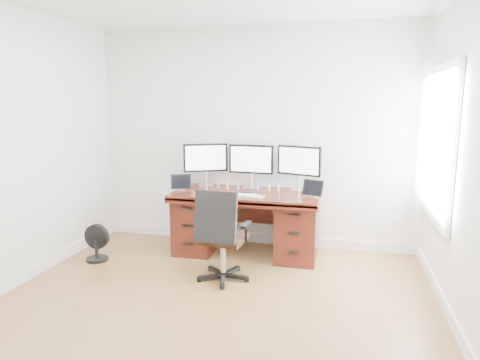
% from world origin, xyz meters
% --- Properties ---
extents(ground, '(4.50, 4.50, 0.00)m').
position_xyz_m(ground, '(0.00, 0.00, 0.00)').
color(ground, brown).
rests_on(ground, ground).
extents(back_wall, '(4.00, 0.10, 2.70)m').
position_xyz_m(back_wall, '(0.00, 2.25, 1.35)').
color(back_wall, white).
rests_on(back_wall, ground).
extents(desk, '(1.70, 0.80, 0.75)m').
position_xyz_m(desk, '(0.00, 1.83, 0.40)').
color(desk, '#41140D').
rests_on(desk, ground).
extents(office_chair, '(0.56, 0.55, 0.96)m').
position_xyz_m(office_chair, '(-0.06, 0.98, 0.32)').
color(office_chair, black).
rests_on(office_chair, ground).
extents(floor_fan, '(0.29, 0.25, 0.42)m').
position_xyz_m(floor_fan, '(-1.61, 1.18, 0.20)').
color(floor_fan, black).
rests_on(floor_fan, ground).
extents(monitor_left, '(0.51, 0.28, 0.53)m').
position_xyz_m(monitor_left, '(-0.58, 2.07, 1.09)').
color(monitor_left, silver).
rests_on(monitor_left, desk).
extents(monitor_center, '(0.55, 0.15, 0.53)m').
position_xyz_m(monitor_center, '(-0.00, 2.07, 1.09)').
color(monitor_center, silver).
rests_on(monitor_center, desk).
extents(monitor_right, '(0.53, 0.21, 0.53)m').
position_xyz_m(monitor_right, '(0.58, 2.07, 1.09)').
color(monitor_right, silver).
rests_on(monitor_right, desk).
extents(tablet_left, '(0.25, 0.15, 0.19)m').
position_xyz_m(tablet_left, '(-0.79, 1.75, 0.84)').
color(tablet_left, silver).
rests_on(tablet_left, desk).
extents(tablet_right, '(0.25, 0.15, 0.19)m').
position_xyz_m(tablet_right, '(0.77, 1.75, 0.84)').
color(tablet_right, silver).
rests_on(tablet_right, desk).
extents(keyboard, '(0.29, 0.14, 0.01)m').
position_xyz_m(keyboard, '(0.01, 1.62, 0.76)').
color(keyboard, silver).
rests_on(keyboard, desk).
extents(trackpad, '(0.16, 0.16, 0.01)m').
position_xyz_m(trackpad, '(0.18, 1.59, 0.76)').
color(trackpad, silver).
rests_on(trackpad, desk).
extents(drawing_tablet, '(0.20, 0.13, 0.01)m').
position_xyz_m(drawing_tablet, '(-0.25, 1.63, 0.76)').
color(drawing_tablet, black).
rests_on(drawing_tablet, desk).
extents(phone, '(0.14, 0.07, 0.01)m').
position_xyz_m(phone, '(0.04, 1.80, 0.76)').
color(phone, black).
rests_on(phone, desk).
extents(figurine_brown, '(0.03, 0.03, 0.08)m').
position_xyz_m(figurine_brown, '(-0.39, 1.95, 0.79)').
color(figurine_brown, '#946B45').
rests_on(figurine_brown, desk).
extents(figurine_orange, '(0.03, 0.03, 0.08)m').
position_xyz_m(figurine_orange, '(-0.27, 1.95, 0.79)').
color(figurine_orange, '#F7BC44').
rests_on(figurine_orange, desk).
extents(figurine_blue, '(0.03, 0.03, 0.08)m').
position_xyz_m(figurine_blue, '(-0.13, 1.95, 0.79)').
color(figurine_blue, '#708CF4').
rests_on(figurine_blue, desk).
extents(figurine_purple, '(0.03, 0.03, 0.08)m').
position_xyz_m(figurine_purple, '(0.10, 1.95, 0.79)').
color(figurine_purple, '#AF6DE3').
rests_on(figurine_purple, desk).
extents(figurine_yellow, '(0.03, 0.03, 0.08)m').
position_xyz_m(figurine_yellow, '(0.24, 1.95, 0.79)').
color(figurine_yellow, '#D9B66B').
rests_on(figurine_yellow, desk).
extents(figurine_pink, '(0.03, 0.03, 0.08)m').
position_xyz_m(figurine_pink, '(0.35, 1.95, 0.79)').
color(figurine_pink, pink).
rests_on(figurine_pink, desk).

